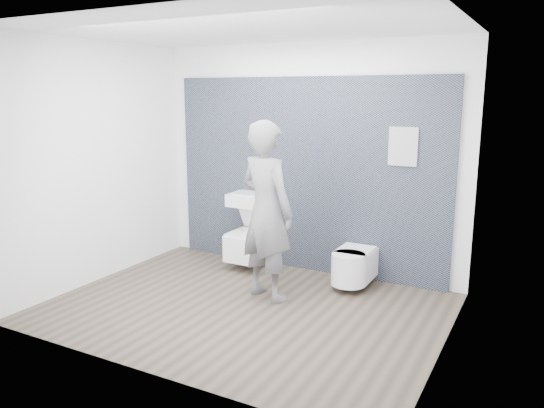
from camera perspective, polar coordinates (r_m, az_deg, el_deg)
The scene contains 8 objects.
ground at distance 5.66m, azimuth -2.93°, elevation -11.07°, with size 4.00×4.00×0.00m, color brown.
room_shell at distance 5.24m, azimuth -3.13°, elevation 6.74°, with size 4.00×4.00×4.00m.
tile_wall at distance 6.88m, azimuth 3.45°, elevation -6.85°, with size 3.60×0.06×2.40m, color black.
washbasin at distance 6.75m, azimuth -2.29°, elevation 0.49°, with size 0.53×0.40×0.40m.
toilet_square at distance 6.81m, azimuth -2.61°, elevation -4.28°, with size 0.40×0.57×0.73m.
toilet_rounded at distance 6.19m, azimuth 8.66°, elevation -6.59°, with size 0.40×0.68×0.36m.
info_placard at distance 6.46m, azimuth 13.21°, elevation -8.43°, with size 0.32×0.03×0.43m, color white.
visitor at distance 5.65m, azimuth -0.58°, elevation -0.79°, with size 0.71×0.46×1.94m, color gray.
Camera 1 is at (2.71, -4.45, 2.21)m, focal length 35.00 mm.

